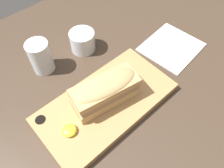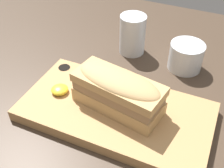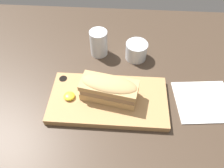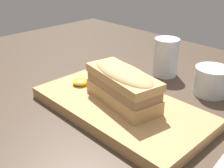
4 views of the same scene
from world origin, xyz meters
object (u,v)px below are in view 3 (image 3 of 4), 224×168
(wine_glass, at_px, (136,51))
(sandwich, at_px, (109,89))
(serving_board, at_px, (108,100))
(napkin, at_px, (204,101))
(water_glass, at_px, (99,44))

(wine_glass, bearing_deg, sandwich, -112.20)
(serving_board, relative_size, sandwich, 2.03)
(serving_board, bearing_deg, napkin, 3.97)
(wine_glass, bearing_deg, serving_board, -112.54)
(sandwich, xyz_separation_m, napkin, (0.31, 0.02, -0.06))
(serving_board, xyz_separation_m, water_glass, (-0.05, 0.23, 0.03))
(sandwich, relative_size, wine_glass, 2.28)
(sandwich, xyz_separation_m, water_glass, (-0.06, 0.23, -0.02))
(water_glass, bearing_deg, sandwich, -76.00)
(sandwich, height_order, water_glass, same)
(sandwich, bearing_deg, napkin, 3.15)
(water_glass, xyz_separation_m, wine_glass, (0.14, -0.01, -0.02))
(sandwich, height_order, napkin, sandwich)
(water_glass, distance_m, napkin, 0.43)
(sandwich, relative_size, water_glass, 1.82)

